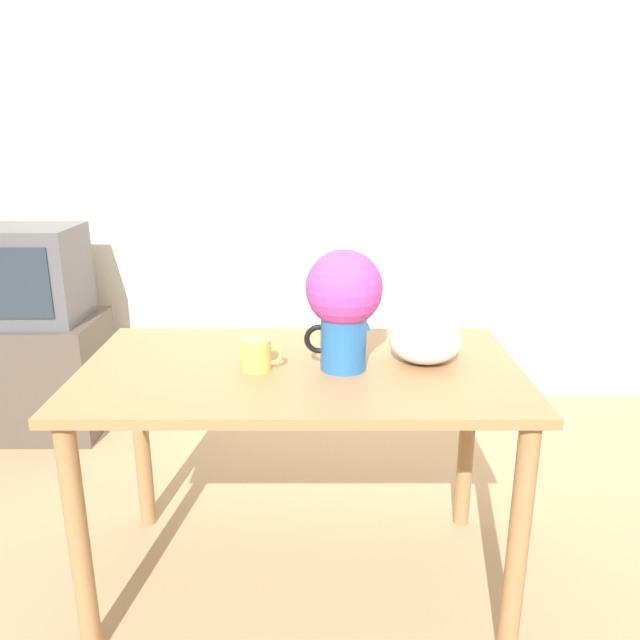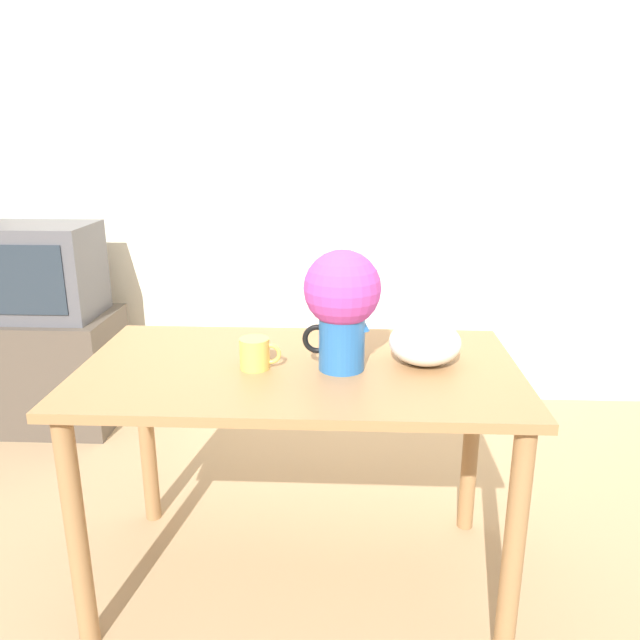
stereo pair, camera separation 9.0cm
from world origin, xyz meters
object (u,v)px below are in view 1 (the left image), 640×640
(flower_vase, at_px, (342,301))
(white_bowl, at_px, (423,341))
(tv_set, at_px, (22,274))
(coffee_mug, at_px, (255,355))

(flower_vase, xyz_separation_m, white_bowl, (0.26, 0.06, -0.15))
(white_bowl, distance_m, tv_set, 2.10)
(white_bowl, bearing_deg, tv_set, 147.91)
(flower_vase, xyz_separation_m, tv_set, (-1.52, 1.17, -0.19))
(flower_vase, bearing_deg, coffee_mug, -177.96)
(flower_vase, distance_m, coffee_mug, 0.31)
(flower_vase, relative_size, white_bowl, 1.65)
(flower_vase, distance_m, tv_set, 1.93)
(coffee_mug, height_order, tv_set, tv_set)
(flower_vase, height_order, tv_set, flower_vase)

